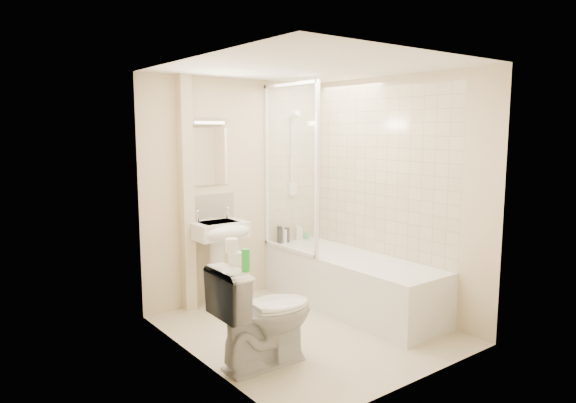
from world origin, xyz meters
TOP-DOWN VIEW (x-y plane):
  - floor at (0.00, 0.00)m, footprint 2.50×2.50m
  - wall_back at (0.00, 1.25)m, footprint 2.20×0.02m
  - wall_left at (-1.10, 0.00)m, footprint 0.02×2.50m
  - wall_right at (1.10, 0.00)m, footprint 0.02×2.50m
  - ceiling at (0.00, 0.00)m, footprint 2.20×2.50m
  - tile_back at (0.75, 1.24)m, footprint 0.70×0.01m
  - tile_right at (1.09, 0.20)m, footprint 0.01×2.10m
  - pipe_boxing at (-0.62, 1.19)m, footprint 0.12×0.12m
  - splashback at (-0.34, 1.24)m, footprint 0.60×0.02m
  - mirror at (-0.34, 1.24)m, footprint 0.46×0.01m
  - strip_light at (-0.34, 1.22)m, footprint 0.42×0.07m
  - bathtub at (0.75, 0.20)m, footprint 0.70×2.10m
  - shower_screen at (0.40, 0.80)m, footprint 0.04×0.92m
  - shower_fixture at (0.75, 1.19)m, footprint 0.10×0.16m
  - pedestal_sink at (-0.34, 1.01)m, footprint 0.54×0.49m
  - bottle_black_a at (0.53, 1.16)m, footprint 0.06×0.06m
  - bottle_white_a at (0.60, 1.16)m, footprint 0.05×0.05m
  - bottle_black_b at (0.64, 1.16)m, footprint 0.06×0.06m
  - bottle_cream at (0.80, 1.16)m, footprint 0.05×0.05m
  - bottle_white_b at (0.84, 1.16)m, footprint 0.05×0.05m
  - bottle_green at (0.93, 1.16)m, footprint 0.06×0.06m
  - toilet at (-0.72, -0.33)m, footprint 0.51×0.85m
  - toilet_roll_lower at (-0.93, -0.26)m, footprint 0.11×0.11m
  - toilet_roll_upper at (-0.95, -0.24)m, footprint 0.10×0.10m
  - green_bottle at (-0.97, -0.47)m, footprint 0.06×0.06m

SIDE VIEW (x-z plane):
  - floor at x=0.00m, z-range 0.00..0.00m
  - bathtub at x=0.75m, z-range 0.01..0.56m
  - toilet at x=-0.72m, z-range 0.00..0.84m
  - bottle_green at x=0.93m, z-range 0.55..0.63m
  - bottle_white_b at x=0.84m, z-range 0.55..0.70m
  - bottle_white_a at x=0.60m, z-range 0.55..0.70m
  - bottle_black_b at x=0.64m, z-range 0.55..0.72m
  - bottle_cream at x=0.80m, z-range 0.55..0.73m
  - bottle_black_a at x=0.53m, z-range 0.55..0.75m
  - pedestal_sink at x=-0.34m, z-range 0.21..1.25m
  - toilet_roll_lower at x=-0.93m, z-range 0.84..0.93m
  - green_bottle at x=-0.97m, z-range 0.84..1.00m
  - toilet_roll_upper at x=-0.95m, z-range 0.93..1.04m
  - splashback at x=-0.34m, z-range 0.88..1.18m
  - wall_back at x=0.00m, z-range 0.00..2.40m
  - wall_left at x=-1.10m, z-range 0.00..2.40m
  - wall_right at x=1.10m, z-range 0.00..2.40m
  - pipe_boxing at x=-0.62m, z-range 0.00..2.40m
  - tile_back at x=0.75m, z-range 0.55..2.30m
  - tile_right at x=1.09m, z-range 0.55..2.30m
  - shower_screen at x=0.40m, z-range 0.55..2.35m
  - shower_fixture at x=0.75m, z-range 1.05..2.04m
  - mirror at x=-0.34m, z-range 1.28..1.88m
  - strip_light at x=-0.34m, z-range 1.92..1.98m
  - ceiling at x=0.00m, z-range 2.39..2.41m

